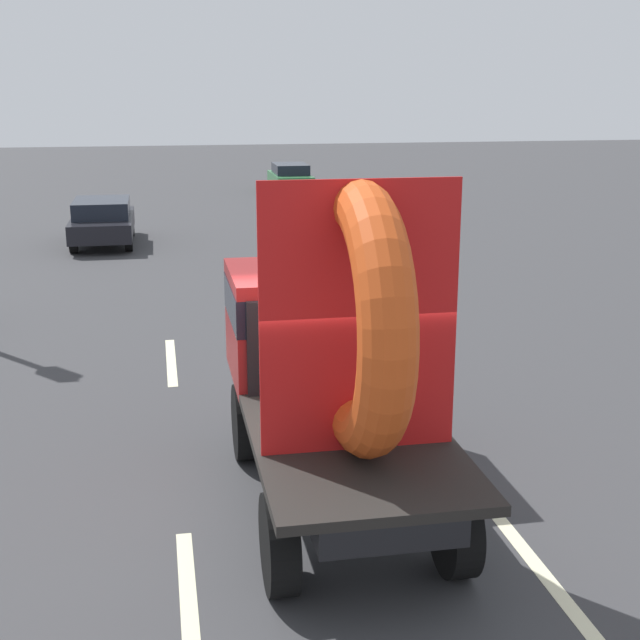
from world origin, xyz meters
TOP-DOWN VIEW (x-y plane):
  - ground_plane at (0.00, 0.00)m, footprint 120.00×120.00m
  - flatbed_truck at (0.17, 0.30)m, footprint 2.02×4.92m
  - distant_sedan at (-3.24, 17.51)m, footprint 1.74×4.07m
  - lane_dash_left_near at (-1.53, -1.70)m, footprint 0.16×2.62m
  - lane_dash_left_far at (-1.53, 5.66)m, footprint 0.16×2.65m
  - lane_dash_right_near at (1.88, -1.81)m, footprint 0.16×2.40m
  - lane_dash_right_far at (1.88, 5.89)m, footprint 0.16×2.42m
  - oncoming_car at (4.17, 29.55)m, footprint 1.57×3.67m

SIDE VIEW (x-z plane):
  - ground_plane at x=0.00m, z-range 0.00..0.00m
  - lane_dash_left_near at x=-1.53m, z-range 0.00..0.01m
  - lane_dash_left_far at x=-1.53m, z-range 0.00..0.01m
  - lane_dash_right_near at x=1.88m, z-range 0.00..0.01m
  - lane_dash_right_far at x=1.88m, z-range 0.00..0.01m
  - oncoming_car at x=4.17m, z-range 0.04..1.24m
  - distant_sedan at x=-3.24m, z-range 0.05..1.38m
  - flatbed_truck at x=0.17m, z-range -0.14..3.65m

